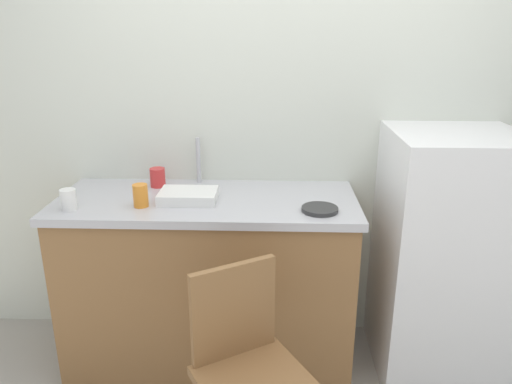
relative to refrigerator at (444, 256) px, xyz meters
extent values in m
cube|color=silver|center=(-0.83, 0.36, 0.67)|extent=(4.80, 0.10, 2.63)
cube|color=olive|center=(-1.21, 0.01, -0.19)|extent=(1.46, 0.60, 0.90)
cube|color=#B7B7BC|center=(-1.21, 0.01, 0.28)|extent=(1.50, 0.64, 0.04)
cylinder|color=#B7B7BC|center=(-1.29, 0.26, 0.42)|extent=(0.02, 0.02, 0.25)
cube|color=white|center=(0.00, 0.00, 0.00)|extent=(0.62, 0.61, 1.28)
cube|color=olive|center=(-1.03, -0.62, 0.05)|extent=(0.32, 0.21, 0.40)
cube|color=white|center=(-1.30, -0.04, 0.32)|extent=(0.28, 0.20, 0.05)
cylinder|color=#2D2D2D|center=(-0.66, -0.16, 0.31)|extent=(0.17, 0.17, 0.02)
cylinder|color=white|center=(-1.83, -0.18, 0.35)|extent=(0.07, 0.07, 0.10)
cylinder|color=orange|center=(-1.51, -0.13, 0.35)|extent=(0.07, 0.07, 0.11)
cylinder|color=red|center=(-1.50, 0.18, 0.35)|extent=(0.08, 0.08, 0.10)
camera|label=1|loc=(-0.88, -2.28, 1.11)|focal=34.05mm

